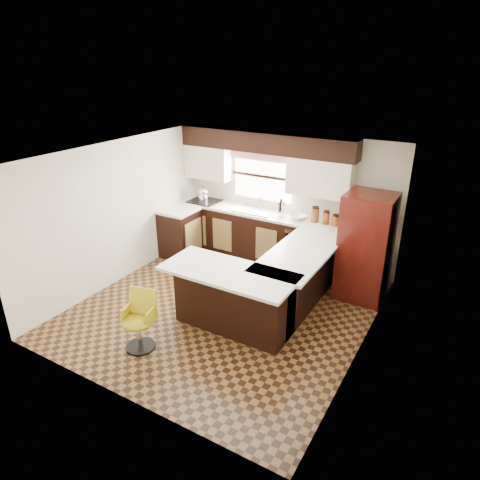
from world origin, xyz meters
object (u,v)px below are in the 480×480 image
Objects in this scene: peninsula_return at (234,300)px; refrigerator at (366,247)px; bar_chair at (138,322)px; peninsula_long at (295,280)px.

peninsula_return is 2.29m from refrigerator.
peninsula_return is 2.03× the size of bar_chair.
peninsula_long is at bearing 61.70° from peninsula_return.
peninsula_return is at bearing -118.30° from peninsula_long.
peninsula_long is 1.13× the size of refrigerator.
peninsula_return reaches higher than bar_chair.
bar_chair is (-1.36, -2.03, -0.04)m from peninsula_long.
bar_chair is at bearing -123.83° from peninsula_long.
peninsula_long is 1.23m from refrigerator.
bar_chair is at bearing -127.13° from refrigerator.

